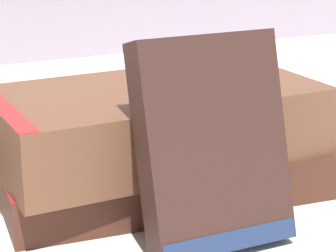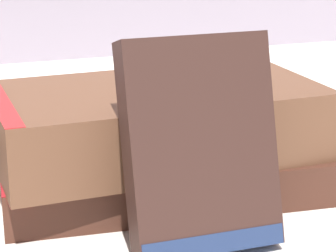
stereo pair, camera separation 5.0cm
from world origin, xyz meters
TOP-DOWN VIEW (x-y plane):
  - ground_plane at (0.00, 0.00)m, footprint 3.00×3.00m
  - book_flat_bottom at (0.03, 0.04)m, footprint 0.25×0.14m
  - book_flat_top at (0.02, 0.03)m, footprint 0.23×0.13m
  - book_leaning_front at (0.02, -0.05)m, footprint 0.09×0.06m
  - pocket_watch at (0.05, 0.00)m, footprint 0.05×0.05m

SIDE VIEW (x-z plane):
  - ground_plane at x=0.00m, z-range 0.00..0.00m
  - book_flat_bottom at x=0.03m, z-range 0.00..0.03m
  - book_flat_top at x=0.02m, z-range 0.03..0.08m
  - book_leaning_front at x=0.02m, z-range 0.00..0.12m
  - pocket_watch at x=0.05m, z-range 0.08..0.09m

